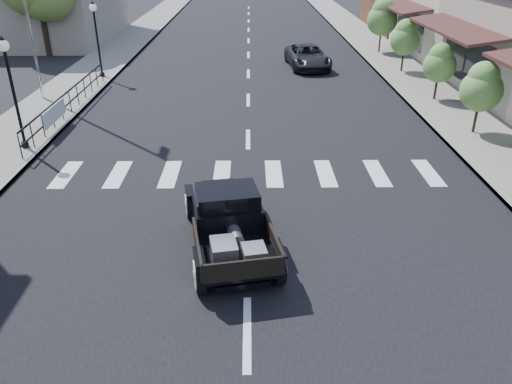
{
  "coord_description": "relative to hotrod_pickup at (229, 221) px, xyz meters",
  "views": [
    {
      "loc": [
        0.07,
        -10.0,
        6.44
      ],
      "look_at": [
        0.21,
        0.79,
        1.0
      ],
      "focal_mm": 35.0,
      "sensor_mm": 36.0,
      "label": 1
    }
  ],
  "objects": [
    {
      "name": "ground",
      "position": [
        0.42,
        0.13,
        -0.74
      ],
      "size": [
        120.0,
        120.0,
        0.0
      ],
      "primitive_type": "plane",
      "color": "black",
      "rests_on": "ground"
    },
    {
      "name": "road",
      "position": [
        0.42,
        15.13,
        -0.73
      ],
      "size": [
        14.0,
        80.0,
        0.02
      ],
      "primitive_type": "cube",
      "color": "black",
      "rests_on": "ground"
    },
    {
      "name": "road_markings",
      "position": [
        0.42,
        10.13,
        -0.74
      ],
      "size": [
        12.0,
        60.0,
        0.06
      ],
      "primitive_type": null,
      "color": "silver",
      "rests_on": "ground"
    },
    {
      "name": "sidewalk_left",
      "position": [
        -8.08,
        15.13,
        -0.66
      ],
      "size": [
        3.0,
        80.0,
        0.15
      ],
      "primitive_type": "cube",
      "color": "gray",
      "rests_on": "ground"
    },
    {
      "name": "sidewalk_right",
      "position": [
        8.92,
        15.13,
        -0.66
      ],
      "size": [
        3.0,
        80.0,
        0.15
      ],
      "primitive_type": "cube",
      "color": "gray",
      "rests_on": "ground"
    },
    {
      "name": "low_building_left",
      "position": [
        -14.58,
        28.13,
        1.76
      ],
      "size": [
        10.0,
        12.0,
        5.0
      ],
      "primitive_type": "cube",
      "color": "gray",
      "rests_on": "ground"
    },
    {
      "name": "storefront_far",
      "position": [
        15.42,
        22.13,
        1.51
      ],
      "size": [
        10.0,
        9.0,
        4.5
      ],
      "primitive_type": "cube",
      "color": "#BDB2A0",
      "rests_on": "ground"
    },
    {
      "name": "railing",
      "position": [
        -6.88,
        10.13,
        -0.09
      ],
      "size": [
        0.08,
        10.0,
        1.0
      ],
      "primitive_type": null,
      "color": "black",
      "rests_on": "sidewalk_left"
    },
    {
      "name": "banner",
      "position": [
        -6.8,
        8.13,
        -0.29
      ],
      "size": [
        0.04,
        2.2,
        0.6
      ],
      "primitive_type": null,
      "color": "silver",
      "rests_on": "sidewalk_left"
    },
    {
      "name": "lamp_post_b",
      "position": [
        -7.18,
        6.13,
        1.25
      ],
      "size": [
        0.36,
        0.36,
        3.68
      ],
      "primitive_type": null,
      "color": "black",
      "rests_on": "sidewalk_left"
    },
    {
      "name": "lamp_post_c",
      "position": [
        -7.18,
        16.13,
        1.25
      ],
      "size": [
        0.36,
        0.36,
        3.68
      ],
      "primitive_type": null,
      "color": "black",
      "rests_on": "sidewalk_left"
    },
    {
      "name": "small_tree_b",
      "position": [
        8.72,
        7.46,
        0.65
      ],
      "size": [
        1.49,
        1.49,
        2.48
      ],
      "primitive_type": null,
      "color": "#55853D",
      "rests_on": "sidewalk_right"
    },
    {
      "name": "small_tree_c",
      "position": [
        8.72,
        11.77,
        0.58
      ],
      "size": [
        1.41,
        1.41,
        2.34
      ],
      "primitive_type": null,
      "color": "#55853D",
      "rests_on": "sidewalk_right"
    },
    {
      "name": "small_tree_d",
      "position": [
        8.72,
        17.15,
        0.71
      ],
      "size": [
        1.56,
        1.56,
        2.6
      ],
      "primitive_type": null,
      "color": "#55853D",
      "rests_on": "sidewalk_right"
    },
    {
      "name": "small_tree_e",
      "position": [
        8.72,
        22.39,
        0.95
      ],
      "size": [
        1.85,
        1.85,
        3.08
      ],
      "primitive_type": null,
      "color": "#55853D",
      "rests_on": "sidewalk_right"
    },
    {
      "name": "hotrod_pickup",
      "position": [
        0.0,
        0.0,
        0.0
      ],
      "size": [
        2.72,
        4.55,
        1.48
      ],
      "primitive_type": null,
      "rotation": [
        0.0,
        0.0,
        0.18
      ],
      "color": "black",
      "rests_on": "ground"
    },
    {
      "name": "second_car",
      "position": [
        3.76,
        18.59,
        -0.12
      ],
      "size": [
        2.47,
        4.64,
        1.24
      ],
      "primitive_type": "imported",
      "rotation": [
        0.0,
        0.0,
        0.09
      ],
      "color": "black",
      "rests_on": "ground"
    }
  ]
}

